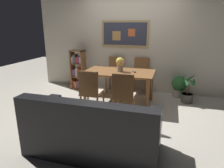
# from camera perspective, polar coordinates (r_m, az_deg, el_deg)

# --- Properties ---
(ground_plane) EXTENTS (12.00, 12.00, 0.00)m
(ground_plane) POSITION_cam_1_polar(r_m,az_deg,el_deg) (4.29, 1.23, -7.11)
(ground_plane) COLOR beige
(wall_back_with_painting) EXTENTS (5.20, 0.14, 2.60)m
(wall_back_with_painting) POSITION_cam_1_polar(r_m,az_deg,el_deg) (5.38, 5.53, 11.94)
(wall_back_with_painting) COLOR beige
(wall_back_with_painting) RESTS_ON ground_plane
(dining_table) EXTENTS (1.52, 0.92, 0.73)m
(dining_table) POSITION_cam_1_polar(r_m,az_deg,el_deg) (4.46, 2.09, 2.52)
(dining_table) COLOR brown
(dining_table) RESTS_ON ground_plane
(dining_chair_far_left) EXTENTS (0.40, 0.41, 0.91)m
(dining_chair_far_left) POSITION_cam_1_polar(r_m,az_deg,el_deg) (5.32, 0.87, 3.62)
(dining_chair_far_left) COLOR brown
(dining_chair_far_left) RESTS_ON ground_plane
(dining_chair_near_left) EXTENTS (0.40, 0.41, 0.91)m
(dining_chair_near_left) POSITION_cam_1_polar(r_m,az_deg,el_deg) (3.83, -6.14, -1.54)
(dining_chair_near_left) COLOR brown
(dining_chair_near_left) RESTS_ON ground_plane
(dining_chair_far_right) EXTENTS (0.40, 0.41, 0.91)m
(dining_chair_far_right) POSITION_cam_1_polar(r_m,az_deg,el_deg) (5.23, 8.19, 3.23)
(dining_chair_far_right) COLOR brown
(dining_chair_far_right) RESTS_ON ground_plane
(dining_chair_near_right) EXTENTS (0.40, 0.41, 0.91)m
(dining_chair_near_right) POSITION_cam_1_polar(r_m,az_deg,el_deg) (3.61, 3.43, -2.56)
(dining_chair_near_right) COLOR brown
(dining_chair_near_right) RESTS_ON ground_plane
(leather_couch) EXTENTS (1.80, 0.84, 0.84)m
(leather_couch) POSITION_cam_1_polar(r_m,az_deg,el_deg) (2.81, -5.68, -13.44)
(leather_couch) COLOR black
(leather_couch) RESTS_ON ground_plane
(bookshelf) EXTENTS (0.36, 0.28, 1.07)m
(bookshelf) POSITION_cam_1_polar(r_m,az_deg,el_deg) (5.60, -9.58, 3.56)
(bookshelf) COLOR brown
(bookshelf) RESTS_ON ground_plane
(potted_ivy) EXTENTS (0.37, 0.37, 0.59)m
(potted_ivy) POSITION_cam_1_polar(r_m,az_deg,el_deg) (5.20, 18.60, -0.47)
(potted_ivy) COLOR #B2ADA3
(potted_ivy) RESTS_ON ground_plane
(potted_palm) EXTENTS (0.43, 0.42, 0.68)m
(potted_palm) POSITION_cam_1_polar(r_m,az_deg,el_deg) (4.89, 20.68, -1.93)
(potted_palm) COLOR #4C4742
(potted_palm) RESTS_ON ground_plane
(flower_vase) EXTENTS (0.20, 0.19, 0.31)m
(flower_vase) POSITION_cam_1_polar(r_m,az_deg,el_deg) (4.39, 2.34, 5.88)
(flower_vase) COLOR tan
(flower_vase) RESTS_ON dining_table
(tv_remote) EXTENTS (0.11, 0.16, 0.02)m
(tv_remote) POSITION_cam_1_polar(r_m,az_deg,el_deg) (4.39, 6.33, 3.58)
(tv_remote) COLOR black
(tv_remote) RESTS_ON dining_table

